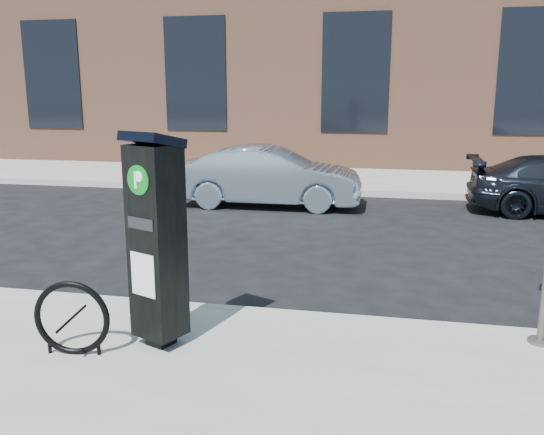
# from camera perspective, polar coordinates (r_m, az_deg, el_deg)

# --- Properties ---
(ground) EXTENTS (120.00, 120.00, 0.00)m
(ground) POSITION_cam_1_polar(r_m,az_deg,el_deg) (6.40, 0.46, -10.43)
(ground) COLOR black
(ground) RESTS_ON ground
(sidewalk_far) EXTENTS (60.00, 12.00, 0.15)m
(sidewalk_far) POSITION_cam_1_polar(r_m,az_deg,el_deg) (19.97, 8.37, 5.38)
(sidewalk_far) COLOR gray
(sidewalk_far) RESTS_ON ground
(curb_near) EXTENTS (60.00, 0.12, 0.16)m
(curb_near) POSITION_cam_1_polar(r_m,az_deg,el_deg) (6.36, 0.43, -9.88)
(curb_near) COLOR #9E9B93
(curb_near) RESTS_ON ground
(curb_far) EXTENTS (60.00, 0.12, 0.16)m
(curb_far) POSITION_cam_1_polar(r_m,az_deg,el_deg) (14.06, 6.86, 2.48)
(curb_far) COLOR #9E9B93
(curb_far) RESTS_ON ground
(building) EXTENTS (28.00, 10.05, 8.25)m
(building) POSITION_cam_1_polar(r_m,az_deg,el_deg) (22.87, 9.18, 16.46)
(building) COLOR brown
(building) RESTS_ON ground
(parking_kiosk) EXTENTS (0.58, 0.56, 2.00)m
(parking_kiosk) POSITION_cam_1_polar(r_m,az_deg,el_deg) (5.33, -11.36, -2.06)
(parking_kiosk) COLOR black
(parking_kiosk) RESTS_ON sidewalk_near
(bike_rack) EXTENTS (0.70, 0.14, 0.70)m
(bike_rack) POSITION_cam_1_polar(r_m,az_deg,el_deg) (5.54, -19.21, -9.44)
(bike_rack) COLOR black
(bike_rack) RESTS_ON sidewalk_near
(car_silver) EXTENTS (4.01, 1.46, 1.31)m
(car_silver) POSITION_cam_1_polar(r_m,az_deg,el_deg) (12.59, -0.27, 4.08)
(car_silver) COLOR gray
(car_silver) RESTS_ON ground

